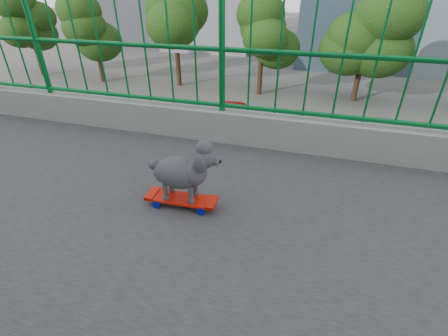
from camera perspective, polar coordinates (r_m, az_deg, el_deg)
The scene contains 9 objects.
road at distance 16.56m, azimuth 11.50°, elevation -0.35°, with size 18.00×90.00×0.02m, color black.
railing at distance 1.90m, azimuth -12.81°, elevation -6.02°, with size 3.00×24.00×1.42m.
street_trees at distance 27.57m, azimuth 18.30°, elevation 21.56°, with size 5.30×60.40×7.26m.
skateboard at distance 2.17m, azimuth -7.84°, elevation -5.78°, with size 0.17×0.50×0.07m.
poodle at distance 2.03m, azimuth -7.60°, elevation -0.46°, with size 0.22×0.50×0.41m.
car_0 at distance 14.34m, azimuth -30.36°, elevation -6.52°, with size 1.63×4.04×1.38m, color #A4A4AA.
car_1 at distance 14.65m, azimuth -14.25°, elevation -1.53°, with size 1.68×4.81×1.58m, color #C4070A.
car_3 at distance 18.57m, azimuth 17.77°, elevation 4.61°, with size 1.90×4.66×1.35m, color #C4070A.
car_4 at distance 22.07m, azimuth 2.50°, elevation 10.28°, with size 1.71×4.26×1.45m, color #C4070A.
Camera 1 is at (1.31, 0.83, 8.32)m, focal length 24.81 mm.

